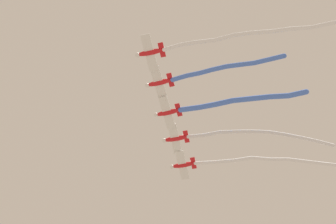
# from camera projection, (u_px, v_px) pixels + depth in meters

# --- Properties ---
(airplane_lead) EXTENTS (6.48, 4.97, 1.60)m
(airplane_lead) POSITION_uv_depth(u_px,v_px,m) (183.00, 165.00, 90.15)
(airplane_lead) COLOR red
(smoke_trail_lead) EXTENTS (16.43, 25.87, 1.92)m
(smoke_trail_lead) POSITION_uv_depth(u_px,v_px,m) (280.00, 162.00, 89.04)
(smoke_trail_lead) COLOR white
(airplane_left_wing) EXTENTS (6.47, 4.97, 1.60)m
(airplane_left_wing) POSITION_uv_depth(u_px,v_px,m) (175.00, 139.00, 87.59)
(airplane_left_wing) COLOR red
(smoke_trail_left_wing) EXTENTS (15.74, 21.82, 1.67)m
(smoke_trail_left_wing) POSITION_uv_depth(u_px,v_px,m) (263.00, 135.00, 87.49)
(smoke_trail_left_wing) COLOR white
(airplane_right_wing) EXTENTS (6.50, 4.97, 1.60)m
(airplane_right_wing) POSITION_uv_depth(u_px,v_px,m) (167.00, 112.00, 84.52)
(airplane_right_wing) COLOR red
(smoke_trail_right_wing) EXTENTS (7.97, 20.47, 1.90)m
(smoke_trail_right_wing) POSITION_uv_depth(u_px,v_px,m) (243.00, 101.00, 82.81)
(smoke_trail_right_wing) COLOR #4C75DB
(airplane_slot) EXTENTS (6.50, 4.97, 1.60)m
(airplane_slot) POSITION_uv_depth(u_px,v_px,m) (159.00, 83.00, 81.96)
(airplane_slot) COLOR red
(smoke_trail_slot) EXTENTS (5.63, 18.21, 2.02)m
(smoke_trail_slot) POSITION_uv_depth(u_px,v_px,m) (227.00, 67.00, 79.98)
(smoke_trail_slot) COLOR #4C75DB
(airplane_trail) EXTENTS (6.49, 4.97, 1.60)m
(airplane_trail) POSITION_uv_depth(u_px,v_px,m) (150.00, 52.00, 78.88)
(airplane_trail) COLOR red
(smoke_trail_trail) EXTENTS (10.22, 27.20, 1.56)m
(smoke_trail_trail) POSITION_uv_depth(u_px,v_px,m) (254.00, 34.00, 77.00)
(smoke_trail_trail) COLOR white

